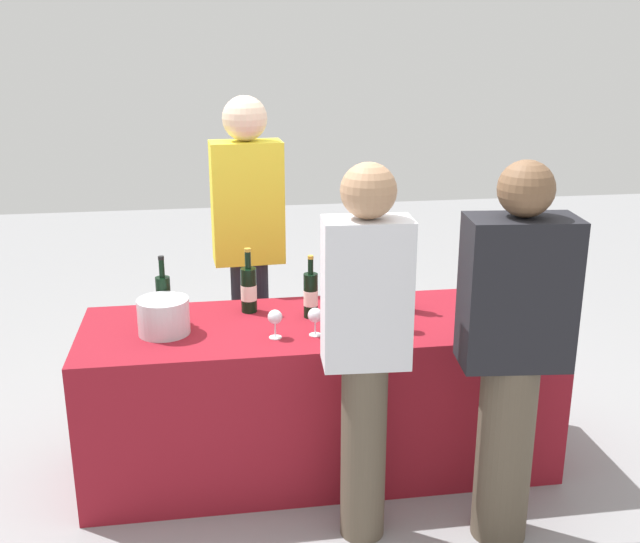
{
  "coord_description": "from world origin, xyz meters",
  "views": [
    {
      "loc": [
        -0.5,
        -3.26,
        2.05
      ],
      "look_at": [
        0.0,
        0.0,
        1.01
      ],
      "focal_mm": 41.92,
      "sensor_mm": 36.0,
      "label": 1
    }
  ],
  "objects_px": {
    "wine_glass_3": "(404,309)",
    "guest_1": "(513,348)",
    "server_pouring": "(248,243)",
    "wine_bottle_0": "(164,298)",
    "wine_glass_1": "(315,316)",
    "wine_bottle_2": "(311,295)",
    "wine_bottle_3": "(406,288)",
    "wine_glass_0": "(275,318)",
    "guest_0": "(366,342)",
    "wine_bottle_1": "(249,289)",
    "wine_glass_2": "(351,315)",
    "ice_bucket": "(164,316)"
  },
  "relations": [
    {
      "from": "wine_glass_0",
      "to": "server_pouring",
      "type": "xyz_separation_m",
      "value": [
        -0.06,
        0.85,
        0.12
      ]
    },
    {
      "from": "wine_glass_0",
      "to": "wine_glass_3",
      "type": "distance_m",
      "value": 0.59
    },
    {
      "from": "wine_bottle_0",
      "to": "wine_bottle_3",
      "type": "xyz_separation_m",
      "value": [
        1.16,
        -0.03,
        0.0
      ]
    },
    {
      "from": "server_pouring",
      "to": "wine_bottle_2",
      "type": "bearing_deg",
      "value": 109.54
    },
    {
      "from": "wine_bottle_2",
      "to": "wine_glass_2",
      "type": "relative_size",
      "value": 2.35
    },
    {
      "from": "wine_bottle_2",
      "to": "wine_bottle_3",
      "type": "xyz_separation_m",
      "value": [
        0.47,
        0.02,
        0.01
      ]
    },
    {
      "from": "wine_bottle_0",
      "to": "wine_bottle_1",
      "type": "xyz_separation_m",
      "value": [
        0.4,
        0.07,
        0.0
      ]
    },
    {
      "from": "wine_bottle_2",
      "to": "wine_glass_3",
      "type": "relative_size",
      "value": 2.07
    },
    {
      "from": "wine_glass_0",
      "to": "wine_glass_1",
      "type": "distance_m",
      "value": 0.18
    },
    {
      "from": "wine_glass_2",
      "to": "guest_0",
      "type": "distance_m",
      "value": 0.41
    },
    {
      "from": "wine_bottle_0",
      "to": "wine_glass_2",
      "type": "xyz_separation_m",
      "value": [
        0.84,
        -0.29,
        -0.02
      ]
    },
    {
      "from": "wine_glass_0",
      "to": "guest_0",
      "type": "xyz_separation_m",
      "value": [
        0.32,
        -0.41,
        0.04
      ]
    },
    {
      "from": "wine_glass_3",
      "to": "guest_1",
      "type": "xyz_separation_m",
      "value": [
        0.31,
        -0.5,
        0.0
      ]
    },
    {
      "from": "wine_glass_3",
      "to": "server_pouring",
      "type": "relative_size",
      "value": 0.08
    },
    {
      "from": "wine_bottle_1",
      "to": "server_pouring",
      "type": "relative_size",
      "value": 0.18
    },
    {
      "from": "server_pouring",
      "to": "guest_0",
      "type": "relative_size",
      "value": 1.1
    },
    {
      "from": "wine_bottle_2",
      "to": "guest_0",
      "type": "bearing_deg",
      "value": -78.7
    },
    {
      "from": "wine_bottle_0",
      "to": "guest_0",
      "type": "bearing_deg",
      "value": -40.26
    },
    {
      "from": "wine_bottle_2",
      "to": "wine_glass_0",
      "type": "relative_size",
      "value": 2.31
    },
    {
      "from": "ice_bucket",
      "to": "server_pouring",
      "type": "xyz_separation_m",
      "value": [
        0.43,
        0.71,
        0.13
      ]
    },
    {
      "from": "wine_glass_2",
      "to": "wine_glass_1",
      "type": "bearing_deg",
      "value": 176.3
    },
    {
      "from": "wine_bottle_2",
      "to": "wine_glass_3",
      "type": "height_order",
      "value": "wine_bottle_2"
    },
    {
      "from": "wine_glass_0",
      "to": "server_pouring",
      "type": "relative_size",
      "value": 0.08
    },
    {
      "from": "wine_glass_0",
      "to": "wine_glass_1",
      "type": "height_order",
      "value": "wine_glass_0"
    },
    {
      "from": "wine_bottle_2",
      "to": "guest_1",
      "type": "xyz_separation_m",
      "value": [
        0.71,
        -0.74,
        -0.0
      ]
    },
    {
      "from": "wine_glass_1",
      "to": "ice_bucket",
      "type": "distance_m",
      "value": 0.69
    },
    {
      "from": "wine_glass_1",
      "to": "guest_0",
      "type": "relative_size",
      "value": 0.08
    },
    {
      "from": "wine_bottle_2",
      "to": "guest_0",
      "type": "relative_size",
      "value": 0.19
    },
    {
      "from": "wine_bottle_3",
      "to": "wine_glass_1",
      "type": "bearing_deg",
      "value": -152.77
    },
    {
      "from": "wine_bottle_2",
      "to": "wine_glass_2",
      "type": "bearing_deg",
      "value": -58.24
    },
    {
      "from": "wine_glass_2",
      "to": "server_pouring",
      "type": "bearing_deg",
      "value": 115.56
    },
    {
      "from": "wine_bottle_0",
      "to": "server_pouring",
      "type": "bearing_deg",
      "value": 52.19
    },
    {
      "from": "ice_bucket",
      "to": "guest_1",
      "type": "relative_size",
      "value": 0.14
    },
    {
      "from": "wine_bottle_2",
      "to": "guest_0",
      "type": "xyz_separation_m",
      "value": [
        0.13,
        -0.65,
        0.02
      ]
    },
    {
      "from": "guest_0",
      "to": "guest_1",
      "type": "height_order",
      "value": "guest_1"
    },
    {
      "from": "wine_bottle_1",
      "to": "guest_1",
      "type": "xyz_separation_m",
      "value": [
        1.0,
        -0.86,
        -0.01
      ]
    },
    {
      "from": "wine_bottle_1",
      "to": "wine_glass_1",
      "type": "height_order",
      "value": "wine_bottle_1"
    },
    {
      "from": "wine_glass_0",
      "to": "guest_0",
      "type": "height_order",
      "value": "guest_0"
    },
    {
      "from": "wine_bottle_0",
      "to": "wine_glass_0",
      "type": "bearing_deg",
      "value": -29.77
    },
    {
      "from": "guest_1",
      "to": "server_pouring",
      "type": "bearing_deg",
      "value": 131.42
    },
    {
      "from": "wine_glass_3",
      "to": "guest_0",
      "type": "distance_m",
      "value": 0.48
    },
    {
      "from": "wine_bottle_2",
      "to": "wine_glass_1",
      "type": "distance_m",
      "value": 0.23
    },
    {
      "from": "wine_glass_1",
      "to": "wine_glass_3",
      "type": "relative_size",
      "value": 0.88
    },
    {
      "from": "wine_glass_0",
      "to": "guest_0",
      "type": "bearing_deg",
      "value": -51.8
    },
    {
      "from": "wine_glass_3",
      "to": "guest_0",
      "type": "xyz_separation_m",
      "value": [
        -0.27,
        -0.4,
        0.02
      ]
    },
    {
      "from": "wine_glass_3",
      "to": "guest_0",
      "type": "bearing_deg",
      "value": -123.51
    },
    {
      "from": "wine_bottle_3",
      "to": "wine_glass_0",
      "type": "distance_m",
      "value": 0.71
    },
    {
      "from": "server_pouring",
      "to": "guest_0",
      "type": "height_order",
      "value": "server_pouring"
    },
    {
      "from": "wine_glass_1",
      "to": "guest_0",
      "type": "xyz_separation_m",
      "value": [
        0.14,
        -0.41,
        0.04
      ]
    },
    {
      "from": "wine_bottle_0",
      "to": "wine_glass_1",
      "type": "distance_m",
      "value": 0.74
    }
  ]
}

